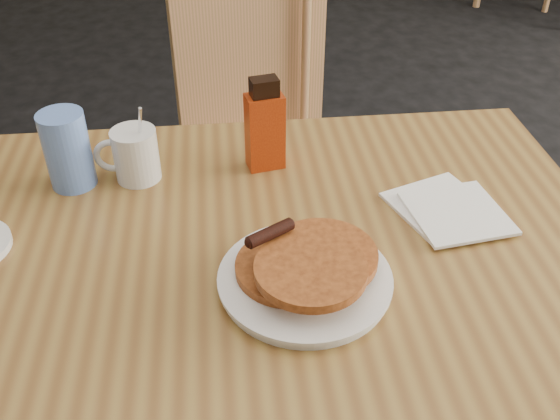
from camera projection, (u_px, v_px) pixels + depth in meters
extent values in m
cube|color=olive|center=(250.00, 252.00, 1.01)|extent=(1.22, 0.84, 0.04)
cube|color=tan|center=(251.00, 259.00, 1.01)|extent=(1.26, 0.88, 0.02)
cylinder|color=tan|center=(463.00, 275.00, 1.51)|extent=(0.04, 0.04, 0.71)
cube|color=tan|center=(255.00, 175.00, 1.69)|extent=(0.52, 0.52, 0.04)
cube|color=tan|center=(251.00, 59.00, 1.69)|extent=(0.41, 0.16, 0.46)
cylinder|color=tan|center=(197.00, 284.00, 1.69)|extent=(0.04, 0.04, 0.43)
cylinder|color=tan|center=(309.00, 205.00, 1.97)|extent=(0.04, 0.04, 0.43)
cylinder|color=white|center=(305.00, 281.00, 0.91)|extent=(0.25, 0.25, 0.02)
cylinder|color=white|center=(305.00, 277.00, 0.91)|extent=(0.26, 0.26, 0.01)
cylinder|color=#B05925|center=(289.00, 267.00, 0.91)|extent=(0.16, 0.16, 0.01)
cylinder|color=#B05925|center=(322.00, 256.00, 0.91)|extent=(0.16, 0.16, 0.01)
cylinder|color=#B05925|center=(311.00, 269.00, 0.86)|extent=(0.16, 0.16, 0.01)
cylinder|color=black|center=(270.00, 233.00, 0.90)|extent=(0.07, 0.06, 0.02)
cylinder|color=white|center=(136.00, 155.00, 1.11)|extent=(0.08, 0.08, 0.10)
torus|color=white|center=(112.00, 156.00, 1.11)|extent=(0.07, 0.01, 0.07)
cylinder|color=black|center=(133.00, 135.00, 1.09)|extent=(0.07, 0.07, 0.01)
cylinder|color=silver|center=(140.00, 138.00, 1.09)|extent=(0.03, 0.05, 0.14)
cube|color=maroon|center=(265.00, 132.00, 1.13)|extent=(0.07, 0.06, 0.14)
cube|color=black|center=(264.00, 87.00, 1.08)|extent=(0.05, 0.04, 0.03)
cube|color=white|center=(441.00, 206.00, 1.07)|extent=(0.20, 0.20, 0.01)
cube|color=white|center=(457.00, 213.00, 1.04)|extent=(0.18, 0.18, 0.01)
cylinder|color=#5D84DA|center=(67.00, 150.00, 1.08)|extent=(0.09, 0.09, 0.14)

